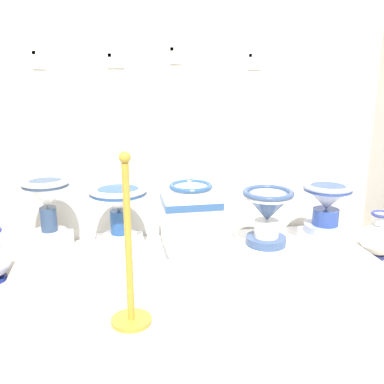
% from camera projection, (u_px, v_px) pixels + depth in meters
% --- Properties ---
extents(wall_back, '(3.42, 0.06, 3.05)m').
position_uv_depth(wall_back, '(184.00, 53.00, 3.35)').
color(wall_back, silver).
rests_on(wall_back, ground_plane).
extents(display_platform, '(2.55, 0.79, 0.10)m').
position_uv_depth(display_platform, '(194.00, 258.00, 3.32)').
color(display_platform, white).
rests_on(display_platform, ground_plane).
extents(plinth_block_central_ornate, '(0.29, 0.38, 0.14)m').
position_uv_depth(plinth_block_central_ornate, '(51.00, 248.00, 3.19)').
color(plinth_block_central_ornate, white).
rests_on(plinth_block_central_ornate, display_platform).
extents(antique_toilet_central_ornate, '(0.34, 0.34, 0.45)m').
position_uv_depth(antique_toilet_central_ornate, '(47.00, 197.00, 3.09)').
color(antique_toilet_central_ornate, white).
rests_on(antique_toilet_central_ornate, plinth_block_central_ornate).
extents(plinth_block_leftmost, '(0.34, 0.34, 0.11)m').
position_uv_depth(plinth_block_leftmost, '(121.00, 247.00, 3.25)').
color(plinth_block_leftmost, white).
rests_on(plinth_block_leftmost, display_platform).
extents(antique_toilet_leftmost, '(0.42, 0.42, 0.41)m').
position_uv_depth(antique_toilet_leftmost, '(118.00, 201.00, 3.15)').
color(antique_toilet_leftmost, white).
rests_on(antique_toilet_leftmost, plinth_block_leftmost).
extents(plinth_block_rightmost, '(0.36, 0.32, 0.08)m').
position_uv_depth(plinth_block_rightmost, '(191.00, 247.00, 3.30)').
color(plinth_block_rightmost, white).
rests_on(plinth_block_rightmost, display_platform).
extents(antique_toilet_rightmost, '(0.41, 0.35, 0.44)m').
position_uv_depth(antique_toilet_rightmost, '(191.00, 213.00, 3.23)').
color(antique_toilet_rightmost, white).
rests_on(antique_toilet_rightmost, plinth_block_rightmost).
extents(plinth_block_slender_white, '(0.36, 0.35, 0.05)m').
position_uv_depth(plinth_block_slender_white, '(266.00, 247.00, 3.33)').
color(plinth_block_slender_white, white).
rests_on(plinth_block_slender_white, display_platform).
extents(antique_toilet_slender_white, '(0.37, 0.37, 0.42)m').
position_uv_depth(antique_toilet_slender_white, '(267.00, 210.00, 3.25)').
color(antique_toilet_slender_white, '#38507E').
rests_on(antique_toilet_slender_white, plinth_block_slender_white).
extents(plinth_block_pale_glazed, '(0.30, 0.30, 0.11)m').
position_uv_depth(plinth_block_pale_glazed, '(324.00, 238.00, 3.42)').
color(plinth_block_pale_glazed, white).
rests_on(plinth_block_pale_glazed, display_platform).
extents(antique_toilet_pale_glazed, '(0.37, 0.37, 0.38)m').
position_uv_depth(antique_toilet_pale_glazed, '(327.00, 201.00, 3.34)').
color(antique_toilet_pale_glazed, '#A5B0D1').
rests_on(antique_toilet_pale_glazed, plinth_block_pale_glazed).
extents(info_placard_first, '(0.09, 0.01, 0.14)m').
position_uv_depth(info_placard_first, '(38.00, 59.00, 3.15)').
color(info_placard_first, white).
extents(info_placard_second, '(0.13, 0.01, 0.11)m').
position_uv_depth(info_placard_second, '(115.00, 60.00, 3.24)').
color(info_placard_second, white).
extents(info_placard_third, '(0.10, 0.01, 0.13)m').
position_uv_depth(info_placard_third, '(176.00, 54.00, 3.31)').
color(info_placard_third, white).
extents(info_placard_fourth, '(0.11, 0.01, 0.13)m').
position_uv_depth(info_placard_fourth, '(255.00, 61.00, 3.42)').
color(info_placard_fourth, white).
extents(decorative_vase_corner, '(0.28, 0.28, 0.37)m').
position_uv_depth(decorative_vase_corner, '(379.00, 238.00, 3.40)').
color(decorative_vase_corner, navy).
rests_on(decorative_vase_corner, ground_plane).
extents(stanchion_post_near_left, '(0.23, 0.23, 1.00)m').
position_uv_depth(stanchion_post_near_left, '(129.00, 271.00, 2.48)').
color(stanchion_post_near_left, '#B3922F').
rests_on(stanchion_post_near_left, ground_plane).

